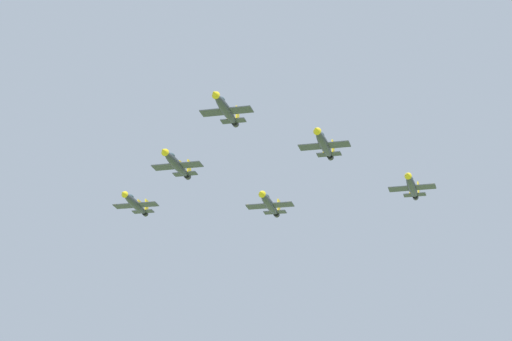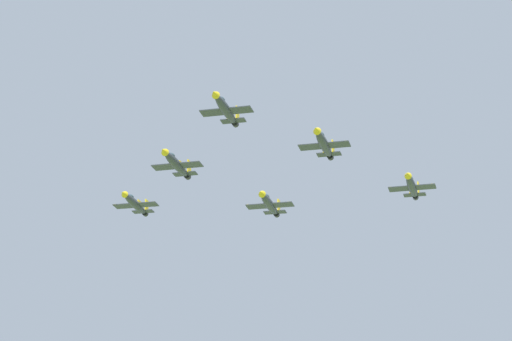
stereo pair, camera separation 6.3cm
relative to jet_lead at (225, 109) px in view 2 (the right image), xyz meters
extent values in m
ellipsoid|color=#2D3338|center=(-0.03, 0.01, -0.08)|extent=(13.82, 7.47, 1.84)
cone|color=gold|center=(7.26, -3.22, -0.08)|extent=(2.31, 2.17, 1.56)
ellipsoid|color=#334751|center=(2.85, -1.26, 0.61)|extent=(2.80, 2.25, 1.07)
cube|color=#2D3338|center=(-0.68, 0.30, -0.18)|extent=(7.13, 10.66, 0.18)
cube|color=gold|center=(1.18, 4.50, -0.13)|extent=(2.98, 1.85, 0.22)
cube|color=gold|center=(-2.54, -3.90, -0.13)|extent=(2.98, 1.85, 0.22)
cube|color=#2D3338|center=(-5.52, 2.44, -0.08)|extent=(4.04, 5.39, 0.18)
cube|color=gold|center=(-4.88, 3.17, 1.25)|extent=(1.97, 1.05, 2.66)
cube|color=gold|center=(-5.63, 1.49, 1.25)|extent=(1.97, 1.05, 2.66)
cylinder|color=black|center=(-6.94, 3.07, -0.08)|extent=(1.46, 1.59, 1.29)
ellipsoid|color=#2D3338|center=(-10.57, 22.13, -1.75)|extent=(14.33, 7.80, 1.91)
cone|color=gold|center=(-3.02, 18.76, -1.75)|extent=(2.40, 2.26, 1.62)
ellipsoid|color=#334751|center=(-7.59, 20.80, -1.04)|extent=(2.91, 2.34, 1.11)
cube|color=#2D3338|center=(-11.25, 22.44, -1.86)|extent=(7.42, 11.06, 0.19)
cube|color=gold|center=(-9.30, 26.79, -1.80)|extent=(3.09, 1.92, 0.23)
cube|color=gold|center=(-13.19, 18.08, -1.80)|extent=(3.09, 1.92, 0.23)
cube|color=#2D3338|center=(-16.26, 24.68, -1.75)|extent=(4.21, 5.60, 0.19)
cube|color=gold|center=(-15.60, 25.43, -0.37)|extent=(2.04, 1.10, 2.76)
cube|color=gold|center=(-16.38, 23.68, -0.37)|extent=(2.04, 1.10, 2.76)
cylinder|color=black|center=(-17.73, 25.33, -1.75)|extent=(1.51, 1.65, 1.34)
ellipsoid|color=#2D3338|center=(-23.56, -6.83, -3.47)|extent=(14.45, 7.96, 1.93)
cone|color=gold|center=(-15.95, -10.29, -3.47)|extent=(2.43, 2.29, 1.64)
ellipsoid|color=#334751|center=(-20.55, -8.20, -2.75)|extent=(2.94, 2.38, 1.12)
cube|color=#2D3338|center=(-24.24, -6.52, -3.58)|extent=(7.55, 11.17, 0.19)
cube|color=gold|center=(-22.25, -2.13, -3.53)|extent=(3.12, 1.96, 0.23)
cube|color=gold|center=(-26.23, -10.91, -3.53)|extent=(3.12, 1.96, 0.23)
cube|color=#2D3338|center=(-29.29, -4.23, -3.47)|extent=(4.27, 5.66, 0.19)
cube|color=gold|center=(-28.62, -3.47, -2.08)|extent=(2.06, 1.12, 2.79)
cube|color=gold|center=(-29.42, -5.23, -2.08)|extent=(2.06, 1.12, 2.79)
cylinder|color=black|center=(-30.77, -3.55, -3.47)|extent=(1.53, 1.67, 1.35)
ellipsoid|color=#2D3338|center=(-21.12, 44.25, -6.10)|extent=(13.76, 7.56, 1.83)
cone|color=gold|center=(-13.87, 40.97, -6.10)|extent=(2.32, 2.18, 1.56)
ellipsoid|color=#334751|center=(-18.26, 42.96, -5.42)|extent=(2.80, 2.26, 1.07)
cube|color=#2D3338|center=(-21.77, 44.55, -6.21)|extent=(7.18, 10.63, 0.18)
cube|color=gold|center=(-19.87, 48.73, -6.16)|extent=(2.97, 1.86, 0.22)
cube|color=gold|center=(-23.66, 40.37, -6.16)|extent=(2.97, 1.86, 0.22)
cube|color=#2D3338|center=(-26.57, 46.73, -6.10)|extent=(4.06, 5.38, 0.18)
cube|color=gold|center=(-25.94, 47.45, -4.78)|extent=(1.96, 1.06, 2.65)
cube|color=gold|center=(-26.69, 45.78, -4.78)|extent=(1.96, 1.06, 2.65)
cylinder|color=black|center=(-27.99, 47.37, -6.10)|extent=(1.46, 1.59, 1.28)
ellipsoid|color=#2D3338|center=(-47.09, -13.68, -5.27)|extent=(13.94, 7.31, 1.85)
cone|color=gold|center=(-39.73, -16.80, -5.27)|extent=(2.31, 2.17, 1.57)
ellipsoid|color=#334751|center=(-44.18, -14.91, -4.58)|extent=(2.81, 2.24, 1.08)
cube|color=#2D3338|center=(-47.75, -13.39, -5.37)|extent=(7.03, 10.72, 0.18)
cube|color=gold|center=(-45.94, -9.15, -5.32)|extent=(3.00, 1.82, 0.22)
cube|color=gold|center=(-49.55, -17.64, -5.32)|extent=(3.00, 1.82, 0.22)
cube|color=#2D3338|center=(-52.64, -11.32, -5.27)|extent=(4.00, 5.41, 0.18)
cube|color=gold|center=(-52.01, -10.58, -3.94)|extent=(1.98, 1.03, 2.67)
cube|color=gold|center=(-52.73, -12.28, -3.94)|extent=(1.98, 1.03, 2.67)
cylinder|color=black|center=(-54.07, -10.71, -5.27)|extent=(1.45, 1.59, 1.29)
ellipsoid|color=#2D3338|center=(-34.10, 15.29, -7.74)|extent=(14.30, 7.60, 1.90)
cone|color=gold|center=(-26.55, 12.02, -7.74)|extent=(2.38, 2.23, 1.61)
ellipsoid|color=#334751|center=(-31.12, 14.00, -7.03)|extent=(2.89, 2.31, 1.11)
cube|color=#2D3338|center=(-34.78, 15.58, -7.85)|extent=(7.28, 11.02, 0.19)
cube|color=gold|center=(-32.89, 19.94, -7.79)|extent=(3.08, 1.88, 0.23)
cube|color=gold|center=(-36.66, 11.23, -7.79)|extent=(3.08, 1.88, 0.23)
cube|color=#2D3338|center=(-39.79, 17.75, -7.74)|extent=(4.14, 5.57, 0.19)
cube|color=gold|center=(-39.14, 18.51, -6.37)|extent=(2.04, 1.07, 2.74)
cube|color=gold|center=(-39.90, 16.76, -6.37)|extent=(2.04, 1.07, 2.74)
cylinder|color=black|center=(-41.26, 18.39, -7.74)|extent=(1.50, 1.64, 1.33)
camera|label=1|loc=(192.05, -29.36, -81.49)|focal=76.28mm
camera|label=2|loc=(192.06, -29.30, -81.49)|focal=76.28mm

